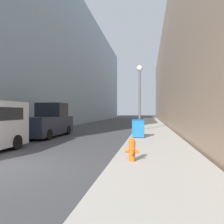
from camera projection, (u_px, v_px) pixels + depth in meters
The scene contains 7 objects.
sidewalk_right at pixel (152, 126), 23.09m from camera, with size 2.97×60.00×0.15m.
building_left_glass at pixel (51, 67), 33.48m from camera, with size 12.00×60.00×17.08m.
building_right_stone at pixel (208, 74), 29.71m from camera, with size 12.00×60.00×13.54m.
fire_hydrant at pixel (132, 149), 6.58m from camera, with size 0.44×0.33×0.69m.
trash_bin at pixel (138, 128), 12.65m from camera, with size 0.70×0.68×1.05m.
lamppost at pixel (140, 90), 17.44m from camera, with size 0.48×0.48×5.20m.
pickup_truck at pixel (47, 122), 14.42m from camera, with size 2.02×4.89×2.25m.
Camera 1 is at (4.41, -5.47, 1.65)m, focal length 35.00 mm.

